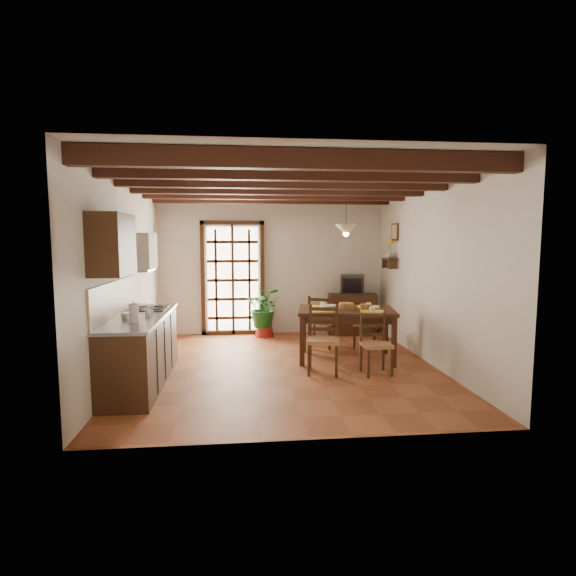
{
  "coord_description": "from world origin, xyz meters",
  "views": [
    {
      "loc": [
        -0.62,
        -6.57,
        1.9
      ],
      "look_at": [
        0.1,
        0.4,
        1.15
      ],
      "focal_mm": 28.0,
      "sensor_mm": 36.0,
      "label": 1
    }
  ],
  "objects": [
    {
      "name": "sideboard",
      "position": [
        1.59,
        2.23,
        0.41
      ],
      "size": [
        1.0,
        0.53,
        0.82
      ],
      "primitive_type": "cube",
      "rotation": [
        0.0,
        0.0,
        -0.1
      ],
      "color": "#331E10",
      "rests_on": "ground_plane"
    },
    {
      "name": "chair_near_left",
      "position": [
        0.53,
        -0.37,
        0.3
      ],
      "size": [
        0.52,
        0.51,
        0.97
      ],
      "rotation": [
        0.0,
        0.0,
        -0.21
      ],
      "color": "#A47145",
      "rests_on": "ground_plane"
    },
    {
      "name": "fuse_box",
      "position": [
        1.5,
        2.48,
        1.75
      ],
      "size": [
        0.25,
        0.03,
        0.32
      ],
      "primitive_type": "cube",
      "color": "white",
      "rests_on": "room_shell"
    },
    {
      "name": "plant_pot",
      "position": [
        -0.19,
        2.17,
        0.11
      ],
      "size": [
        0.39,
        0.39,
        0.24
      ],
      "primitive_type": "cone",
      "color": "maroon",
      "rests_on": "ground_plane"
    },
    {
      "name": "room_shell",
      "position": [
        0.0,
        0.0,
        1.82
      ],
      "size": [
        4.52,
        5.02,
        2.81
      ],
      "color": "silver",
      "rests_on": "ground_plane"
    },
    {
      "name": "chair_far_left",
      "position": [
        0.78,
        1.15,
        0.29
      ],
      "size": [
        0.56,
        0.55,
        0.94
      ],
      "rotation": [
        0.0,
        0.0,
        2.72
      ],
      "color": "#A47145",
      "rests_on": "ground_plane"
    },
    {
      "name": "french_door",
      "position": [
        -0.8,
        2.45,
        1.18
      ],
      "size": [
        1.26,
        0.11,
        2.32
      ],
      "color": "white",
      "rests_on": "ground_plane"
    },
    {
      "name": "potted_plant",
      "position": [
        -0.19,
        2.17,
        0.57
      ],
      "size": [
        2.08,
        1.86,
        2.07
      ],
      "primitive_type": "imported",
      "rotation": [
        0.0,
        0.0,
        -0.16
      ],
      "color": "#144C19",
      "rests_on": "ground_plane"
    },
    {
      "name": "ground_plane",
      "position": [
        0.0,
        0.0,
        0.0
      ],
      "size": [
        5.0,
        5.0,
        0.0
      ],
      "primitive_type": "plane",
      "color": "brown"
    },
    {
      "name": "wall_shelf",
      "position": [
        2.14,
        1.6,
        1.51
      ],
      "size": [
        0.2,
        0.42,
        0.2
      ],
      "color": "#331E10",
      "rests_on": "room_shell"
    },
    {
      "name": "kitchen_counter",
      "position": [
        -1.96,
        -0.6,
        0.47
      ],
      "size": [
        0.64,
        2.25,
        1.38
      ],
      "color": "#331E10",
      "rests_on": "ground_plane"
    },
    {
      "name": "shelf_vase",
      "position": [
        2.14,
        1.6,
        1.65
      ],
      "size": [
        0.15,
        0.15,
        0.15
      ],
      "primitive_type": "imported",
      "color": "#B2BFB2",
      "rests_on": "wall_shelf"
    },
    {
      "name": "crt_tv",
      "position": [
        1.59,
        2.22,
        1.01
      ],
      "size": [
        0.55,
        0.52,
        0.39
      ],
      "rotation": [
        0.0,
        0.0,
        -0.27
      ],
      "color": "black",
      "rests_on": "sideboard"
    },
    {
      "name": "upper_cabinet",
      "position": [
        -2.08,
        -1.3,
        1.85
      ],
      "size": [
        0.35,
        0.8,
        0.7
      ],
      "primitive_type": "cube",
      "color": "#331E10",
      "rests_on": "room_shell"
    },
    {
      "name": "chair_near_right",
      "position": [
        1.26,
        -0.49,
        0.27
      ],
      "size": [
        0.42,
        0.4,
        0.86
      ],
      "rotation": [
        0.0,
        0.0,
        0.06
      ],
      "color": "#A47145",
      "rests_on": "ground_plane"
    },
    {
      "name": "ceiling_beams",
      "position": [
        0.0,
        0.0,
        2.69
      ],
      "size": [
        4.5,
        4.34,
        0.2
      ],
      "color": "black",
      "rests_on": "room_shell"
    },
    {
      "name": "pendant_lamp",
      "position": [
        1.02,
        0.43,
        2.08
      ],
      "size": [
        0.36,
        0.36,
        0.84
      ],
      "color": "black",
      "rests_on": "room_shell"
    },
    {
      "name": "range_hood",
      "position": [
        -2.05,
        -0.05,
        1.73
      ],
      "size": [
        0.38,
        0.6,
        0.54
      ],
      "color": "white",
      "rests_on": "room_shell"
    },
    {
      "name": "table_setting",
      "position": [
        1.02,
        0.33,
        0.91
      ],
      "size": [
        1.09,
        0.73,
        0.1
      ],
      "rotation": [
        0.0,
        0.0,
        -0.17
      ],
      "color": "yellow",
      "rests_on": "dining_table"
    },
    {
      "name": "chair_far_right",
      "position": [
        1.52,
        1.02,
        0.27
      ],
      "size": [
        0.49,
        0.48,
        0.87
      ],
      "rotation": [
        0.0,
        0.0,
        2.88
      ],
      "color": "#A47145",
      "rests_on": "ground_plane"
    },
    {
      "name": "framed_picture",
      "position": [
        2.22,
        1.6,
        2.05
      ],
      "size": [
        0.03,
        0.32,
        0.32
      ],
      "color": "brown",
      "rests_on": "room_shell"
    },
    {
      "name": "dining_table",
      "position": [
        1.02,
        0.33,
        0.71
      ],
      "size": [
        1.64,
        1.2,
        0.81
      ],
      "rotation": [
        0.0,
        0.0,
        -0.17
      ],
      "color": "#391D12",
      "rests_on": "ground_plane"
    },
    {
      "name": "shelf_flowers",
      "position": [
        2.14,
        1.6,
        1.86
      ],
      "size": [
        0.14,
        0.14,
        0.36
      ],
      "color": "yellow",
      "rests_on": "shelf_vase"
    },
    {
      "name": "counter_items",
      "position": [
        -1.95,
        -0.51,
        0.96
      ],
      "size": [
        0.5,
        1.43,
        0.25
      ],
      "color": "black",
      "rests_on": "kitchen_counter"
    },
    {
      "name": "table_bowl",
      "position": [
        0.77,
        0.42,
        0.84
      ],
      "size": [
        0.26,
        0.26,
        0.05
      ],
      "primitive_type": "imported",
      "rotation": [
        0.0,
        0.0,
        0.23
      ],
      "color": "white",
      "rests_on": "dining_table"
    }
  ]
}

